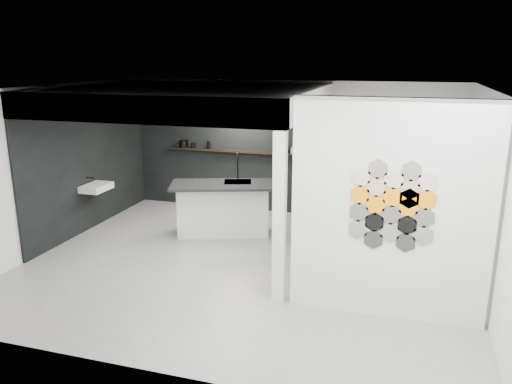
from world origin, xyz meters
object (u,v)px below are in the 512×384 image
at_px(wall_basin, 96,187).
at_px(bottle_dark, 209,145).
at_px(partition_panel, 390,212).
at_px(stockpot, 184,144).
at_px(utensil_cup, 193,145).
at_px(kitchen_island, 223,208).
at_px(kettle, 284,149).
at_px(glass_bowl, 294,151).
at_px(glass_vase, 294,150).

distance_m(wall_basin, bottle_dark, 2.60).
relative_size(partition_panel, stockpot, 14.36).
xyz_separation_m(bottle_dark, utensil_cup, (-0.36, 0.00, -0.03)).
bearing_deg(stockpot, utensil_cup, 0.00).
xyz_separation_m(wall_basin, bottle_dark, (1.48, 2.07, 0.55)).
distance_m(kitchen_island, stockpot, 2.35).
bearing_deg(stockpot, bottle_dark, 0.00).
distance_m(kettle, glass_bowl, 0.21).
bearing_deg(partition_panel, utensil_cup, 138.33).
relative_size(wall_basin, bottle_dark, 3.67).
bearing_deg(kitchen_island, bottle_dark, 101.65).
bearing_deg(wall_basin, bottle_dark, 54.34).
xyz_separation_m(glass_vase, utensil_cup, (-2.27, 0.00, -0.02)).
relative_size(kettle, bottle_dark, 1.06).
xyz_separation_m(stockpot, bottle_dark, (0.59, 0.00, 0.00)).
height_order(wall_basin, stockpot, stockpot).
bearing_deg(glass_bowl, kitchen_island, -122.16).
relative_size(kettle, utensil_cup, 1.57).
distance_m(wall_basin, glass_bowl, 4.00).
distance_m(kettle, glass_vase, 0.21).
relative_size(wall_basin, kettle, 3.48).
relative_size(stockpot, kettle, 1.13).
bearing_deg(kitchen_island, wall_basin, 173.02).
bearing_deg(partition_panel, wall_basin, 161.77).
relative_size(partition_panel, glass_bowl, 19.91).
height_order(bottle_dark, utensil_cup, bottle_dark).
distance_m(wall_basin, kettle, 3.83).
height_order(partition_panel, kettle, partition_panel).
relative_size(partition_panel, bottle_dark, 17.11).
distance_m(partition_panel, wall_basin, 5.78).
bearing_deg(glass_bowl, wall_basin, -148.65).
xyz_separation_m(wall_basin, kitchen_island, (2.40, 0.49, -0.33)).
distance_m(stockpot, bottle_dark, 0.59).
height_order(wall_basin, glass_bowl, glass_bowl).
bearing_deg(utensil_cup, stockpot, 180.00).
relative_size(stockpot, bottle_dark, 1.19).
height_order(glass_bowl, glass_vase, glass_vase).
bearing_deg(glass_vase, wall_basin, -148.65).
bearing_deg(wall_basin, kitchen_island, 11.45).
relative_size(partition_panel, glass_vase, 19.55).
bearing_deg(wall_basin, glass_bowl, 31.35).
height_order(glass_vase, utensil_cup, glass_vase).
bearing_deg(stockpot, glass_vase, 0.00).
bearing_deg(kettle, utensil_cup, 161.26).
bearing_deg(partition_panel, glass_vase, 118.23).
height_order(kettle, glass_bowl, kettle).
relative_size(glass_bowl, utensil_cup, 1.28).
relative_size(glass_vase, utensil_cup, 1.31).
bearing_deg(wall_basin, stockpot, 66.66).
xyz_separation_m(stockpot, glass_bowl, (2.50, 0.00, -0.03)).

